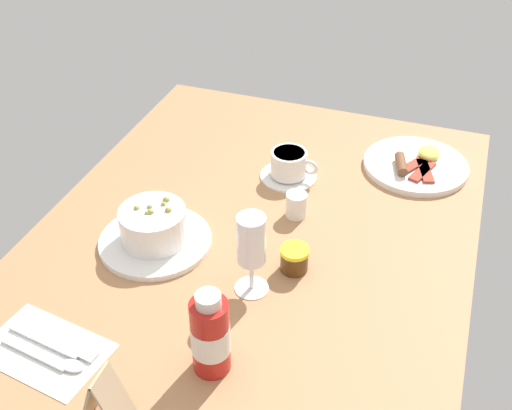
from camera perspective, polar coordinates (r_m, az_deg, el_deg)
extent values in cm
cube|color=#A8754C|center=(125.07, -0.28, -3.19)|extent=(110.00, 84.00, 3.00)
cylinder|color=white|center=(123.15, -9.07, -3.23)|extent=(21.60, 21.60, 1.20)
cylinder|color=white|center=(120.66, -9.25, -1.79)|extent=(12.69, 12.69, 6.74)
cylinder|color=beige|center=(119.09, -9.37, -0.82)|extent=(10.91, 10.91, 1.60)
sphere|color=#96964B|center=(119.42, -9.58, -0.18)|extent=(1.04, 1.04, 1.04)
sphere|color=#96964B|center=(118.07, -7.91, -0.48)|extent=(1.36, 1.36, 1.36)
sphere|color=#96964B|center=(119.70, -8.36, 0.06)|extent=(1.02, 1.02, 1.02)
sphere|color=#96964B|center=(119.56, -10.73, -0.29)|extent=(1.08, 1.08, 1.08)
sphere|color=#96964B|center=(118.02, -9.81, -0.73)|extent=(0.88, 0.88, 0.88)
sphere|color=#96964B|center=(120.74, -8.09, 0.45)|extent=(1.38, 1.38, 1.38)
sphere|color=#96964B|center=(118.12, -9.50, -0.65)|extent=(1.30, 1.30, 1.30)
cube|color=white|center=(108.61, -18.48, -12.30)|extent=(15.40, 21.40, 0.30)
cube|color=silver|center=(109.39, -18.60, -11.57)|extent=(3.18, 14.03, 0.50)
cube|color=silver|center=(105.70, -15.09, -12.84)|extent=(2.69, 3.88, 0.40)
cube|color=silver|center=(108.07, -19.45, -12.57)|extent=(2.84, 13.01, 0.50)
ellipsoid|color=silver|center=(104.66, -16.29, -13.75)|extent=(2.40, 4.00, 0.60)
cylinder|color=white|center=(140.00, 2.94, 2.70)|extent=(12.47, 12.47, 0.90)
cylinder|color=white|center=(138.22, 2.98, 3.80)|extent=(7.99, 7.99, 5.53)
cylinder|color=#372316|center=(137.00, 3.01, 4.60)|extent=(6.79, 6.79, 1.00)
torus|color=white|center=(136.57, 4.91, 3.40)|extent=(1.19, 3.67, 3.60)
cylinder|color=white|center=(127.55, 3.65, 0.01)|extent=(4.30, 4.30, 5.26)
cone|color=white|center=(127.07, 2.92, 1.00)|extent=(1.90, 2.38, 2.27)
cylinder|color=white|center=(112.83, -0.40, -7.44)|extent=(6.11, 6.11, 0.40)
cylinder|color=white|center=(110.52, -0.41, -6.21)|extent=(0.80, 0.80, 6.27)
cylinder|color=white|center=(105.37, -0.42, -3.14)|extent=(5.00, 5.00, 9.23)
cylinder|color=#EAF0B5|center=(106.27, -0.42, -3.71)|extent=(4.10, 4.10, 5.54)
cylinder|color=#513012|center=(115.45, 3.47, -5.04)|extent=(5.08, 5.08, 4.05)
cylinder|color=yellow|center=(113.84, 3.51, -4.14)|extent=(5.33, 5.33, 0.80)
cylinder|color=#B21E19|center=(96.55, -4.13, -11.76)|extent=(5.90, 5.90, 13.48)
cylinder|color=silver|center=(96.75, -4.12, -11.87)|extent=(6.01, 6.01, 5.12)
cylinder|color=silver|center=(90.91, -4.34, -8.55)|extent=(3.83, 3.83, 1.93)
cylinder|color=white|center=(147.15, 14.19, 3.50)|extent=(23.29, 23.29, 1.40)
cube|color=brown|center=(143.87, 15.01, 2.99)|extent=(9.30, 5.14, 0.60)
cube|color=#9B3828|center=(143.57, 14.78, 2.95)|extent=(9.29, 5.20, 0.60)
cube|color=#933828|center=(145.90, 14.25, 3.64)|extent=(9.00, 6.58, 0.60)
cylinder|color=brown|center=(143.33, 12.97, 3.64)|extent=(7.33, 3.95, 2.20)
ellipsoid|color=#F2D859|center=(149.17, 15.35, 4.56)|extent=(6.00, 4.80, 2.40)
cube|color=tan|center=(92.70, -12.53, -17.07)|extent=(4.80, 3.89, 10.91)
cube|color=tan|center=(94.11, -14.46, -16.36)|extent=(4.80, 3.89, 10.91)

